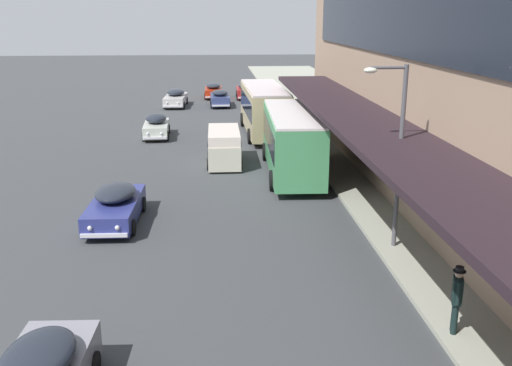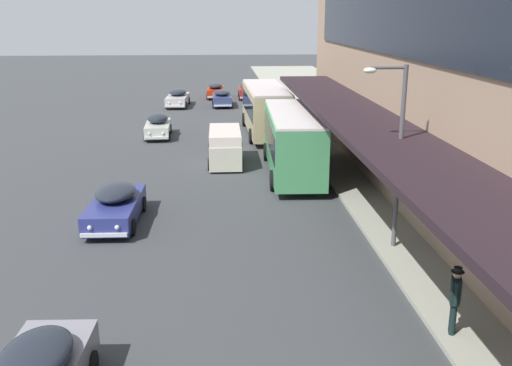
% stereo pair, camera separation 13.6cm
% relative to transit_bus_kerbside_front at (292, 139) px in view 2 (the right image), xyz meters
% --- Properties ---
extents(transit_bus_kerbside_front, '(2.88, 9.28, 3.33)m').
position_rel_transit_bus_kerbside_front_xyz_m(transit_bus_kerbside_front, '(0.00, 0.00, 0.00)').
color(transit_bus_kerbside_front, '#45955C').
rests_on(transit_bus_kerbside_front, ground).
extents(transit_bus_kerbside_rear, '(2.99, 9.65, 3.35)m').
position_rel_transit_bus_kerbside_front_xyz_m(transit_bus_kerbside_rear, '(-0.50, 10.60, 0.01)').
color(transit_bus_kerbside_rear, tan).
rests_on(transit_bus_kerbside_rear, ground).
extents(sedan_trailing_mid, '(1.87, 4.27, 1.52)m').
position_rel_transit_bus_kerbside_front_xyz_m(sedan_trailing_mid, '(-3.41, 23.71, -1.15)').
color(sedan_trailing_mid, navy).
rests_on(sedan_trailing_mid, ground).
extents(sedan_oncoming_rear, '(2.10, 5.07, 1.58)m').
position_rel_transit_bus_kerbside_front_xyz_m(sedan_oncoming_rear, '(-7.48, 24.03, -1.13)').
color(sedan_oncoming_rear, beige).
rests_on(sedan_oncoming_rear, ground).
extents(sedan_lead_near, '(1.83, 4.78, 1.50)m').
position_rel_transit_bus_kerbside_front_xyz_m(sedan_lead_near, '(-4.00, 29.43, -1.16)').
color(sedan_lead_near, '#B12811').
rests_on(sedan_lead_near, ground).
extents(sedan_lead_mid, '(2.04, 4.76, 1.51)m').
position_rel_transit_bus_kerbside_front_xyz_m(sedan_lead_mid, '(-8.05, -6.73, -1.16)').
color(sedan_lead_mid, navy).
rests_on(sedan_lead_mid, ground).
extents(sedan_oncoming_front, '(1.86, 4.35, 1.59)m').
position_rel_transit_bus_kerbside_front_xyz_m(sedan_oncoming_front, '(-7.97, 10.24, -1.13)').
color(sedan_oncoming_front, beige).
rests_on(sedan_oncoming_front, ground).
extents(sedan_trailing_near, '(2.03, 4.37, 1.54)m').
position_rel_transit_bus_kerbside_front_xyz_m(sedan_trailing_near, '(-0.72, 28.59, -1.14)').
color(sedan_trailing_near, '#A52021').
rests_on(sedan_trailing_near, ground).
extents(vw_van, '(1.92, 4.56, 1.96)m').
position_rel_transit_bus_kerbside_front_xyz_m(vw_van, '(-3.48, 2.52, -0.81)').
color(vw_van, beige).
rests_on(vw_van, ground).
extents(pedestrian_at_kerb, '(0.36, 0.59, 1.86)m').
position_rel_transit_bus_kerbside_front_xyz_m(pedestrian_at_kerb, '(2.10, -16.09, -0.73)').
color(pedestrian_at_kerb, black).
rests_on(pedestrian_at_kerb, sidewalk_kerb).
extents(street_lamp, '(1.50, 0.28, 6.39)m').
position_rel_transit_bus_kerbside_front_xyz_m(street_lamp, '(2.15, -10.26, 1.99)').
color(street_lamp, '#4C4C51').
rests_on(street_lamp, sidewalk_kerb).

